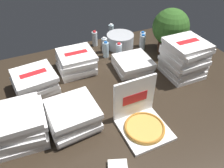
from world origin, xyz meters
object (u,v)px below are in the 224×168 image
(water_bottle_1, at_px, (106,50))
(water_bottle_3, at_px, (119,51))
(ice_bucket, at_px, (120,41))
(water_bottle_4, at_px, (142,39))
(open_pizza_box, at_px, (142,120))
(pizza_stack_right_far, at_px, (35,82))
(water_bottle_5, at_px, (95,39))
(potted_plant, at_px, (170,29))
(pizza_stack_center_near, at_px, (76,62))
(pizza_stack_left_near, at_px, (72,116))
(water_bottle_0, at_px, (143,42))
(water_bottle_2, at_px, (111,31))
(pizza_stack_left_far, at_px, (184,58))
(pizza_stack_right_near, at_px, (133,64))
(pizza_stack_right_mid, at_px, (20,125))
(water_bottle_6, at_px, (104,45))

(water_bottle_1, bearing_deg, water_bottle_3, -36.63)
(ice_bucket, distance_m, water_bottle_4, 0.28)
(open_pizza_box, bearing_deg, pizza_stack_right_far, 130.45)
(ice_bucket, xyz_separation_m, water_bottle_5, (-0.27, 0.17, 0.01))
(ice_bucket, height_order, potted_plant, potted_plant)
(open_pizza_box, height_order, ice_bucket, open_pizza_box)
(pizza_stack_center_near, height_order, pizza_stack_left_near, pizza_stack_center_near)
(water_bottle_0, height_order, water_bottle_2, same)
(ice_bucket, distance_m, water_bottle_5, 0.32)
(pizza_stack_left_far, xyz_separation_m, potted_plant, (0.14, 0.45, 0.10))
(water_bottle_0, bearing_deg, water_bottle_1, 177.45)
(open_pizza_box, relative_size, water_bottle_3, 1.97)
(pizza_stack_center_near, height_order, pizza_stack_right_near, pizza_stack_center_near)
(pizza_stack_right_far, xyz_separation_m, pizza_stack_right_mid, (-0.19, -0.51, 0.02))
(ice_bucket, distance_m, water_bottle_6, 0.23)
(water_bottle_4, xyz_separation_m, water_bottle_6, (-0.49, 0.06, 0.00))
(pizza_stack_right_near, relative_size, water_bottle_0, 2.08)
(potted_plant, bearing_deg, water_bottle_6, 157.17)
(pizza_stack_right_near, height_order, pizza_stack_right_mid, pizza_stack_right_mid)
(ice_bucket, height_order, water_bottle_3, water_bottle_3)
(water_bottle_2, height_order, water_bottle_4, same)
(pizza_stack_right_near, bearing_deg, water_bottle_1, 115.18)
(open_pizza_box, bearing_deg, pizza_stack_left_near, 153.65)
(pizza_stack_center_near, xyz_separation_m, pizza_stack_right_far, (-0.46, -0.17, 0.00))
(pizza_stack_right_far, height_order, water_bottle_2, pizza_stack_right_far)
(water_bottle_3, distance_m, potted_plant, 0.65)
(pizza_stack_right_far, relative_size, water_bottle_6, 2.16)
(pizza_stack_left_near, height_order, ice_bucket, pizza_stack_left_near)
(open_pizza_box, distance_m, pizza_stack_right_far, 1.06)
(ice_bucket, bearing_deg, potted_plant, -34.87)
(pizza_stack_left_far, relative_size, water_bottle_1, 2.08)
(water_bottle_6, bearing_deg, water_bottle_4, -6.68)
(pizza_stack_right_near, relative_size, ice_bucket, 1.22)
(pizza_stack_right_near, distance_m, pizza_stack_right_mid, 1.29)
(open_pizza_box, distance_m, water_bottle_5, 1.41)
(pizza_stack_left_far, bearing_deg, pizza_stack_left_near, -170.63)
(pizza_stack_center_near, xyz_separation_m, pizza_stack_left_near, (-0.26, -0.73, -0.00))
(water_bottle_4, bearing_deg, pizza_stack_left_near, -142.75)
(pizza_stack_center_near, height_order, water_bottle_1, pizza_stack_center_near)
(pizza_stack_center_near, relative_size, pizza_stack_right_far, 0.94)
(water_bottle_0, height_order, water_bottle_3, same)
(pizza_stack_right_far, bearing_deg, water_bottle_2, 32.50)
(water_bottle_5, relative_size, water_bottle_6, 1.00)
(water_bottle_3, bearing_deg, open_pizza_box, -106.19)
(pizza_stack_right_near, distance_m, water_bottle_0, 0.46)
(pizza_stack_center_near, bearing_deg, open_pizza_box, -76.77)
(water_bottle_3, bearing_deg, pizza_stack_left_far, -50.02)
(water_bottle_1, bearing_deg, water_bottle_6, 75.61)
(water_bottle_5, height_order, water_bottle_6, same)
(pizza_stack_left_near, relative_size, water_bottle_3, 2.08)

